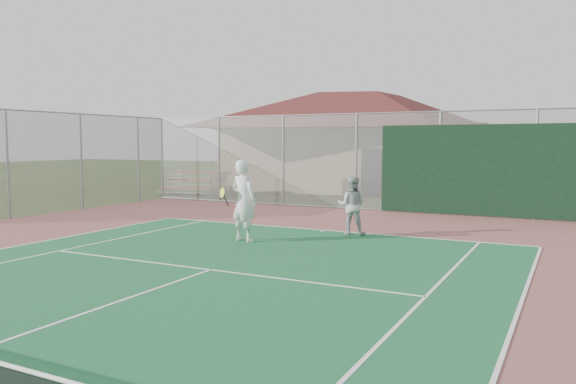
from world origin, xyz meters
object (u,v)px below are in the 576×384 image
at_px(clubhouse, 360,132).
at_px(player_white_front, 243,201).
at_px(bleachers, 194,183).
at_px(player_grey_back, 352,206).

xyz_separation_m(clubhouse, player_white_front, (3.15, -16.89, -2.04)).
bearing_deg(bleachers, player_grey_back, -44.16).
distance_m(bleachers, player_white_front, 13.10).
xyz_separation_m(player_white_front, player_grey_back, (2.01, 2.17, -0.24)).
bearing_deg(clubhouse, player_white_front, -85.08).
xyz_separation_m(clubhouse, bleachers, (-5.62, -7.16, -2.47)).
height_order(bleachers, player_white_front, player_white_front).
bearing_deg(bleachers, clubhouse, 42.78).
bearing_deg(player_grey_back, bleachers, -48.86).
xyz_separation_m(bleachers, player_grey_back, (10.77, -7.56, 0.20)).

